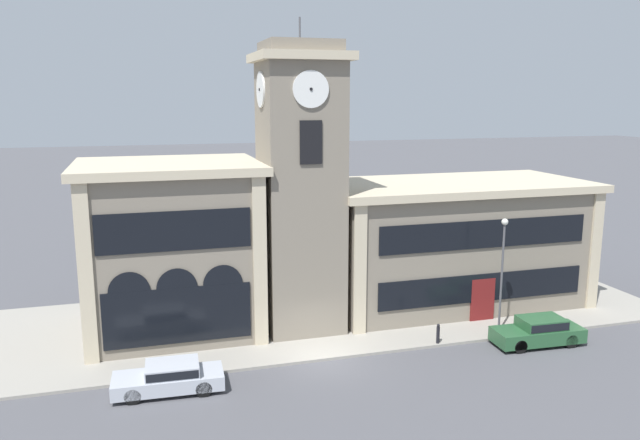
% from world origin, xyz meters
% --- Properties ---
extents(ground_plane, '(300.00, 300.00, 0.00)m').
position_xyz_m(ground_plane, '(0.00, 0.00, 0.00)').
color(ground_plane, '#4C4C51').
extents(sidewalk_kerb, '(44.36, 12.44, 0.15)m').
position_xyz_m(sidewalk_kerb, '(0.00, 6.22, 0.07)').
color(sidewalk_kerb, gray).
rests_on(sidewalk_kerb, ground_plane).
extents(clock_tower, '(4.83, 4.83, 16.94)m').
position_xyz_m(clock_tower, '(-0.00, 4.77, 7.92)').
color(clock_tower, gray).
rests_on(clock_tower, ground_plane).
extents(town_hall_left_wing, '(9.78, 8.44, 9.45)m').
position_xyz_m(town_hall_left_wing, '(-6.90, 6.54, 4.76)').
color(town_hall_left_wing, gray).
rests_on(town_hall_left_wing, ground_plane).
extents(town_hall_right_wing, '(16.52, 8.44, 7.76)m').
position_xyz_m(town_hall_right_wing, '(10.27, 6.55, 3.91)').
color(town_hall_right_wing, gray).
rests_on(town_hall_right_wing, ground_plane).
extents(parked_car_near, '(4.91, 2.10, 1.33)m').
position_xyz_m(parked_car_near, '(-7.59, -1.14, 0.71)').
color(parked_car_near, '#B2B7C1').
rests_on(parked_car_near, ground_plane).
extents(parked_car_mid, '(4.85, 2.00, 1.48)m').
position_xyz_m(parked_car_mid, '(11.40, -1.14, 0.78)').
color(parked_car_mid, '#285633').
rests_on(parked_car_mid, ground_plane).
extents(street_lamp, '(0.36, 0.36, 6.38)m').
position_xyz_m(street_lamp, '(10.18, 0.72, 4.27)').
color(street_lamp, '#4C4C51').
rests_on(street_lamp, sidewalk_kerb).
extents(bollard, '(0.18, 0.18, 1.06)m').
position_xyz_m(bollard, '(6.22, 0.21, 0.67)').
color(bollard, black).
rests_on(bollard, sidewalk_kerb).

